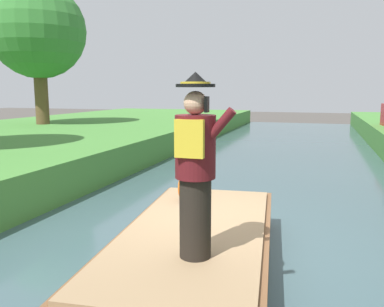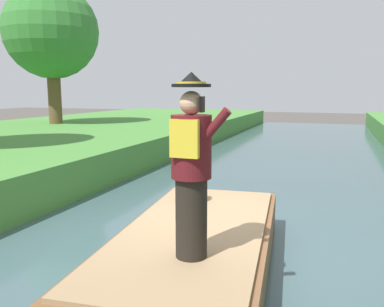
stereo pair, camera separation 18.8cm
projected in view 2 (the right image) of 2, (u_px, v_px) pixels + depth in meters
ground_plane at (211, 261)px, 5.62m from camera, size 80.00×80.00×0.00m
canal_water at (211, 257)px, 5.61m from camera, size 6.88×48.00×0.10m
boat at (195, 252)px, 4.94m from camera, size 2.23×4.37×0.61m
person_pirate at (192, 167)px, 3.90m from camera, size 0.61×0.42×1.85m
parrot_plush at (192, 186)px, 6.03m from camera, size 0.36×0.35×0.57m
tree_tall at (51, 32)px, 16.79m from camera, size 3.97×3.97×5.89m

